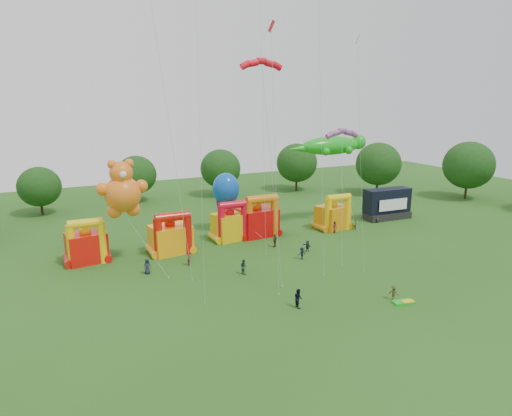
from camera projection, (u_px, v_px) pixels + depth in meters
name	position (u px, v px, depth m)	size (l,w,h in m)	color
ground	(365.00, 325.00, 41.20)	(160.00, 160.00, 0.00)	#224F16
tree_ring	(354.00, 260.00, 39.74)	(126.08, 128.21, 12.07)	#352314
bouncy_castle_0	(87.00, 245.00, 56.32)	(4.99, 4.21, 5.80)	red
bouncy_castle_1	(171.00, 237.00, 59.68)	(5.43, 4.57, 5.76)	#FF990D
bouncy_castle_2	(230.00, 224.00, 65.14)	(4.98, 4.23, 5.90)	#DDAA0B
bouncy_castle_3	(258.00, 220.00, 67.06)	(5.65, 4.67, 6.37)	red
bouncy_castle_4	(334.00, 215.00, 70.59)	(5.38, 4.73, 5.69)	orange
stage_trailer	(387.00, 204.00, 76.39)	(8.15, 3.43, 5.15)	black
teddy_bear_kite	(136.00, 221.00, 53.96)	(6.45, 9.43, 12.98)	orange
gecko_kite	(337.00, 166.00, 70.86)	(14.06, 8.42, 14.15)	#17A118
octopus_kite	(238.00, 210.00, 67.09)	(5.13, 11.54, 9.09)	#0B4CB2
parafoil_kites	(266.00, 169.00, 52.67)	(27.83, 10.67, 32.19)	red
diamond_kites	(282.00, 138.00, 51.05)	(22.42, 18.36, 36.27)	red
folded_kite_bundle	(403.00, 302.00, 45.47)	(2.15, 1.38, 0.31)	green
spectator_0	(147.00, 266.00, 52.80)	(0.91, 0.59, 1.86)	#202336
spectator_1	(189.00, 259.00, 55.50)	(0.62, 0.41, 1.70)	#50171A
spectator_2	(244.00, 267.00, 52.81)	(0.87, 0.68, 1.79)	#1C472D
spectator_3	(302.00, 253.00, 57.64)	(1.00, 0.58, 1.55)	black
spectator_4	(275.00, 241.00, 62.22)	(1.08, 0.45, 1.85)	#382C16
spectator_5	(307.00, 246.00, 60.47)	(1.42, 0.45, 1.53)	#292B45
spectator_6	(334.00, 227.00, 68.75)	(0.90, 0.59, 1.84)	#541C18
spectator_7	(355.00, 224.00, 70.38)	(0.60, 0.39, 1.64)	#19401D
spectator_8	(298.00, 298.00, 44.47)	(0.93, 0.72, 1.91)	black
spectator_9	(394.00, 293.00, 46.13)	(0.99, 0.57, 1.53)	#44331B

